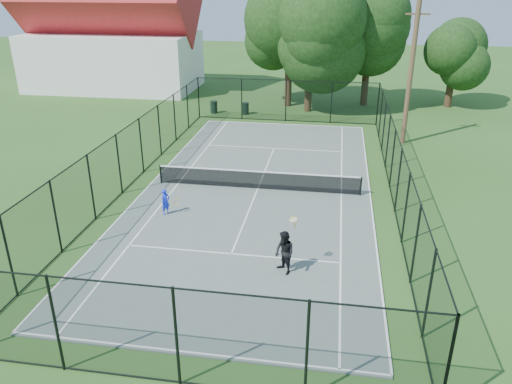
# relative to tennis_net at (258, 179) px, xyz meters

# --- Properties ---
(ground) EXTENTS (120.00, 120.00, 0.00)m
(ground) POSITION_rel_tennis_net_xyz_m (0.00, 0.00, -0.58)
(ground) COLOR #2C4D1A
(tennis_court) EXTENTS (11.00, 24.00, 0.06)m
(tennis_court) POSITION_rel_tennis_net_xyz_m (0.00, 0.00, -0.55)
(tennis_court) COLOR #576761
(tennis_court) RESTS_ON ground
(tennis_net) EXTENTS (10.08, 0.08, 0.95)m
(tennis_net) POSITION_rel_tennis_net_xyz_m (0.00, 0.00, 0.00)
(tennis_net) COLOR black
(tennis_net) RESTS_ON tennis_court
(fence) EXTENTS (13.10, 26.10, 3.00)m
(fence) POSITION_rel_tennis_net_xyz_m (0.00, 0.00, 0.92)
(fence) COLOR black
(fence) RESTS_ON ground
(tree_near_left) EXTENTS (7.01, 7.01, 9.14)m
(tree_near_left) POSITION_rel_tennis_net_xyz_m (-0.32, 17.74, 5.04)
(tree_near_left) COLOR #332114
(tree_near_left) RESTS_ON ground
(tree_near_mid) EXTENTS (6.50, 6.50, 8.50)m
(tree_near_mid) POSITION_rel_tennis_net_xyz_m (1.41, 16.23, 4.66)
(tree_near_mid) COLOR #332114
(tree_near_mid) RESTS_ON ground
(tree_near_right) EXTENTS (6.28, 6.28, 8.67)m
(tree_near_right) POSITION_rel_tennis_net_xyz_m (5.82, 19.05, 4.93)
(tree_near_right) COLOR #332114
(tree_near_right) RESTS_ON ground
(tree_far_right) EXTENTS (4.73, 4.73, 6.26)m
(tree_far_right) POSITION_rel_tennis_net_xyz_m (12.54, 19.45, 3.29)
(tree_far_right) COLOR #332114
(tree_far_right) RESTS_ON ground
(building) EXTENTS (15.30, 8.15, 11.87)m
(building) POSITION_rel_tennis_net_xyz_m (-17.00, 22.00, 4.35)
(building) COLOR silver
(building) RESTS_ON ground
(trash_bin_left) EXTENTS (0.58, 0.58, 0.95)m
(trash_bin_left) POSITION_rel_tennis_net_xyz_m (-5.72, 14.39, -0.10)
(trash_bin_left) COLOR black
(trash_bin_left) RESTS_ON ground
(trash_bin_right) EXTENTS (0.58, 0.58, 0.89)m
(trash_bin_right) POSITION_rel_tennis_net_xyz_m (-3.26, 14.44, -0.13)
(trash_bin_right) COLOR black
(trash_bin_right) RESTS_ON ground
(utility_pole) EXTENTS (1.40, 0.30, 8.53)m
(utility_pole) POSITION_rel_tennis_net_xyz_m (7.91, 9.00, 3.75)
(utility_pole) COLOR #4C3823
(utility_pole) RESTS_ON ground
(player_blue) EXTENTS (0.82, 0.51, 1.18)m
(player_blue) POSITION_rel_tennis_net_xyz_m (-3.56, -3.45, 0.07)
(player_blue) COLOR #1B2FE8
(player_blue) RESTS_ON tennis_court
(player_black) EXTENTS (0.97, 1.00, 2.04)m
(player_black) POSITION_rel_tennis_net_xyz_m (2.11, -7.36, 0.29)
(player_black) COLOR black
(player_black) RESTS_ON tennis_court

